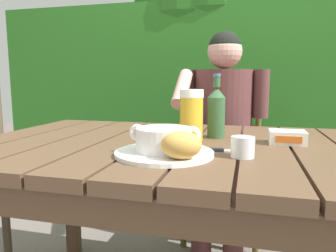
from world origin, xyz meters
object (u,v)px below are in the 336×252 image
chair_near_diner (224,156)px  serving_plate (164,153)px  soup_bowl (164,139)px  person_eating (222,124)px  table_knife (223,150)px  butter_tub (287,137)px  bread_roll (181,145)px  beer_bottle (216,111)px  water_glass_small (243,147)px  beer_glass (191,115)px

chair_near_diner → serving_plate: (-0.09, -1.10, 0.26)m
chair_near_diner → soup_bowl: bearing=-94.8°
person_eating → table_knife: (0.07, -0.82, 0.03)m
soup_bowl → butter_tub: (0.36, 0.26, -0.02)m
bread_roll → chair_near_diner: bearing=88.8°
soup_bowl → beer_bottle: (0.11, 0.32, 0.05)m
water_glass_small → person_eating: bearing=98.4°
beer_bottle → person_eating: bearing=92.5°
water_glass_small → chair_near_diner: bearing=96.7°
beer_bottle → table_knife: beer_bottle is taller
person_eating → water_glass_small: 0.88m
water_glass_small → butter_tub: bearing=58.4°
serving_plate → table_knife: serving_plate is taller
beer_bottle → butter_tub: 0.26m
person_eating → table_knife: size_ratio=8.16×
butter_tub → beer_bottle: bearing=166.2°
chair_near_diner → beer_bottle: bearing=-88.4°
beer_glass → water_glass_small: 0.29m
beer_glass → soup_bowl: bearing=-97.7°
chair_near_diner → table_knife: chair_near_diner is taller
beer_glass → table_knife: 0.22m
beer_glass → chair_near_diner: bearing=86.1°
serving_plate → butter_tub: size_ratio=2.42×
beer_glass → beer_bottle: bearing=42.1°
person_eating → beer_glass: (-0.06, -0.65, 0.12)m
person_eating → beer_bottle: bearing=-87.5°
serving_plate → bread_roll: bearing=-49.4°
bread_roll → beer_bottle: (0.05, 0.40, 0.05)m
beer_glass → table_knife: size_ratio=1.20×
person_eating → butter_tub: person_eating is taller
beer_bottle → water_glass_small: bearing=-70.4°
person_eating → table_knife: 0.82m
beer_glass → butter_tub: beer_glass is taller
bread_roll → table_knife: size_ratio=0.83×
person_eating → beer_bottle: size_ratio=5.15×
water_glass_small → table_knife: bearing=136.6°
person_eating → water_glass_small: size_ratio=18.65×
person_eating → bread_roll: 0.98m
serving_plate → beer_glass: bearing=82.3°
soup_bowl → beer_glass: (0.03, 0.25, 0.04)m
person_eating → bread_roll: size_ratio=9.84×
soup_bowl → beer_bottle: 0.34m
chair_near_diner → beer_bottle: size_ratio=4.23×
soup_bowl → butter_tub: 0.44m
serving_plate → beer_bottle: beer_bottle is taller
bread_roll → butter_tub: 0.45m
chair_near_diner → table_knife: 1.05m
chair_near_diner → beer_bottle: 0.86m
water_glass_small → serving_plate: bearing=-172.0°
butter_tub → table_knife: (-0.20, -0.17, -0.02)m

